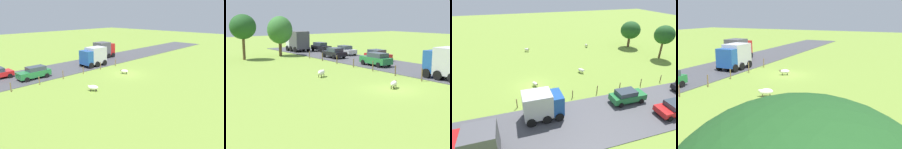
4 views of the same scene
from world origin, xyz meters
The scene contains 13 objects.
ground_plane centered at (0.00, 0.00, 0.00)m, with size 160.00×160.00×0.00m, color olive.
road_strip centered at (9.50, 0.00, 0.03)m, with size 8.00×80.00×0.06m, color #47474C.
sheep_2 centered at (-2.02, 8.51, 0.49)m, with size 1.29×1.09×0.77m.
sheep_3 centered at (0.24, 0.28, 0.45)m, with size 1.20×0.92×0.69m.
fence_post_0 centered at (4.74, -2.63, 0.60)m, with size 0.12×0.12×1.21m, color brown.
fence_post_1 centered at (4.74, 0.94, 0.64)m, with size 0.12×0.12×1.27m, color brown.
fence_post_2 centered at (4.74, 4.51, 0.57)m, with size 0.12×0.12×1.13m, color brown.
fence_post_3 centered at (4.74, 8.07, 0.61)m, with size 0.12×0.12×1.22m, color brown.
fence_post_4 centered at (4.74, 11.64, 0.54)m, with size 0.12×0.12×1.09m, color brown.
fence_post_5 centered at (4.74, 15.21, 0.58)m, with size 0.12×0.12×1.15m, color brown.
truck_1 centered at (7.43, 0.02, 1.76)m, with size 2.67×4.28×3.18m.
truck_2 centered at (11.39, -6.34, 1.74)m, with size 2.78×3.89×3.15m.
car_2 centered at (7.68, 10.75, 0.92)m, with size 1.98×4.45×1.67m.
Camera 1 is at (-19.98, 24.15, 8.76)m, focal length 34.60 mm.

